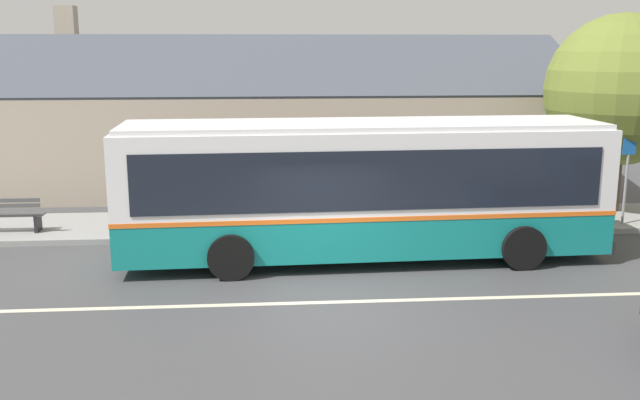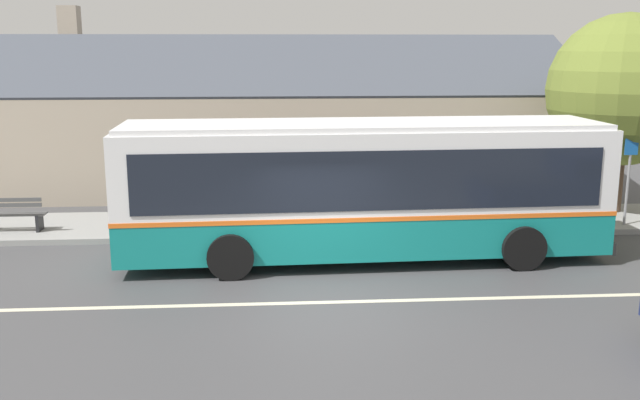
{
  "view_description": "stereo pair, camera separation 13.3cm",
  "coord_description": "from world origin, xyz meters",
  "px_view_note": "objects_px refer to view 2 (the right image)",
  "views": [
    {
      "loc": [
        -1.22,
        -13.07,
        4.89
      ],
      "look_at": [
        0.03,
        2.76,
        1.44
      ],
      "focal_mm": 40.0,
      "sensor_mm": 36.0,
      "label": 1
    },
    {
      "loc": [
        -1.08,
        -13.08,
        4.89
      ],
      "look_at": [
        0.03,
        2.76,
        1.44
      ],
      "focal_mm": 40.0,
      "sensor_mm": 36.0,
      "label": 2
    }
  ],
  "objects_px": {
    "bench_by_building": "(10,216)",
    "bench_down_street": "(184,213)",
    "bus_stop_sign": "(629,170)",
    "transit_bus": "(363,186)",
    "street_tree_primary": "(627,95)"
  },
  "relations": [
    {
      "from": "bench_by_building",
      "to": "bench_down_street",
      "type": "relative_size",
      "value": 1.07
    },
    {
      "from": "bench_down_street",
      "to": "bus_stop_sign",
      "type": "relative_size",
      "value": 0.69
    },
    {
      "from": "street_tree_primary",
      "to": "transit_bus",
      "type": "bearing_deg",
      "value": -154.73
    },
    {
      "from": "bench_by_building",
      "to": "bench_down_street",
      "type": "height_order",
      "value": "same"
    },
    {
      "from": "street_tree_primary",
      "to": "bus_stop_sign",
      "type": "xyz_separation_m",
      "value": [
        -0.61,
        -1.69,
        -1.89
      ]
    },
    {
      "from": "bench_by_building",
      "to": "transit_bus",
      "type": "bearing_deg",
      "value": -15.66
    },
    {
      "from": "bench_down_street",
      "to": "bus_stop_sign",
      "type": "distance_m",
      "value": 11.91
    },
    {
      "from": "transit_bus",
      "to": "bench_by_building",
      "type": "height_order",
      "value": "transit_bus"
    },
    {
      "from": "bench_by_building",
      "to": "bench_down_street",
      "type": "bearing_deg",
      "value": 1.02
    },
    {
      "from": "bench_by_building",
      "to": "bench_down_street",
      "type": "distance_m",
      "value": 4.44
    },
    {
      "from": "bench_down_street",
      "to": "street_tree_primary",
      "type": "relative_size",
      "value": 0.28
    },
    {
      "from": "transit_bus",
      "to": "bench_by_building",
      "type": "xyz_separation_m",
      "value": [
        -8.89,
        2.49,
        -1.14
      ]
    },
    {
      "from": "bench_down_street",
      "to": "bench_by_building",
      "type": "bearing_deg",
      "value": -178.98
    },
    {
      "from": "bench_by_building",
      "to": "bus_stop_sign",
      "type": "relative_size",
      "value": 0.74
    },
    {
      "from": "bench_down_street",
      "to": "street_tree_primary",
      "type": "xyz_separation_m",
      "value": [
        12.46,
        1.21,
        2.96
      ]
    }
  ]
}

